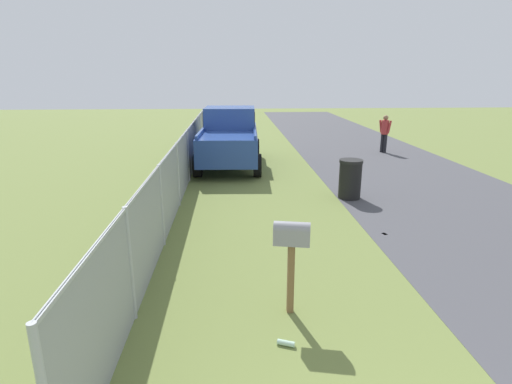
% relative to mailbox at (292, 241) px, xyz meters
% --- Properties ---
extents(mailbox, '(0.29, 0.52, 1.36)m').
position_rel_mailbox_xyz_m(mailbox, '(0.00, 0.00, 0.00)').
color(mailbox, brown).
rests_on(mailbox, ground).
extents(pickup_truck, '(4.98, 2.38, 2.09)m').
position_rel_mailbox_xyz_m(pickup_truck, '(9.80, 0.88, 0.02)').
color(pickup_truck, '#284793').
rests_on(pickup_truck, ground).
extents(trash_bin, '(0.63, 0.63, 1.07)m').
position_rel_mailbox_xyz_m(trash_bin, '(5.41, -2.38, -0.55)').
color(trash_bin, black).
rests_on(trash_bin, ground).
extents(pedestrian, '(0.39, 0.43, 1.59)m').
position_rel_mailbox_xyz_m(pedestrian, '(12.00, -5.72, -0.17)').
color(pedestrian, black).
rests_on(pedestrian, ground).
extents(fence_section, '(17.84, 0.07, 1.63)m').
position_rel_mailbox_xyz_m(fence_section, '(6.31, 2.17, -0.20)').
color(fence_section, '#9EA3A8').
rests_on(fence_section, ground).
extents(litter_wrapper_midfield_a, '(0.14, 0.12, 0.01)m').
position_rel_mailbox_xyz_m(litter_wrapper_midfield_a, '(2.79, -2.41, -1.08)').
color(litter_wrapper_midfield_a, silver).
rests_on(litter_wrapper_midfield_a, ground).
extents(litter_bottle_near_hydrant, '(0.14, 0.23, 0.07)m').
position_rel_mailbox_xyz_m(litter_bottle_near_hydrant, '(-0.76, 0.15, -1.05)').
color(litter_bottle_near_hydrant, '#B2D8BF').
rests_on(litter_bottle_near_hydrant, ground).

